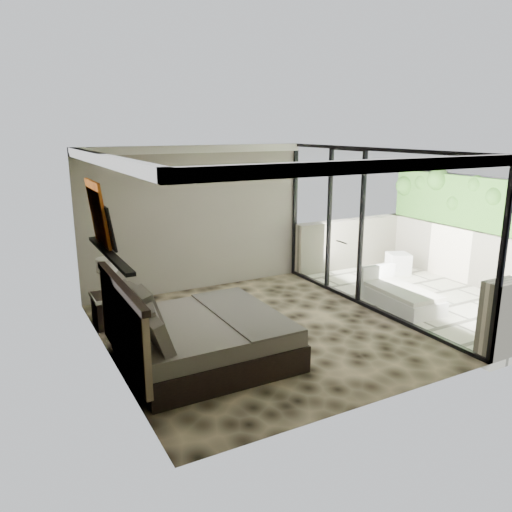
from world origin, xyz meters
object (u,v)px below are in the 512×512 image
nightstand (111,307)px  ottoman (398,263)px  bed (197,337)px  table_lamp (107,271)px  lounger (400,296)px

nightstand → ottoman: size_ratio=1.30×
bed → table_lamp: bed is taller
nightstand → ottoman: 6.24m
bed → nightstand: bed is taller
lounger → table_lamp: bearing=165.5°
nightstand → table_lamp: table_lamp is taller
bed → table_lamp: (-0.75, 1.92, 0.54)m
nightstand → lounger: lounger is taller
ottoman → lounger: 2.16m
table_lamp → ottoman: table_lamp is taller
table_lamp → lounger: (4.78, -1.59, -0.71)m
table_lamp → lounger: size_ratio=0.38×
bed → ottoman: size_ratio=4.94×
nightstand → table_lamp: size_ratio=0.98×
bed → lounger: bearing=4.7°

